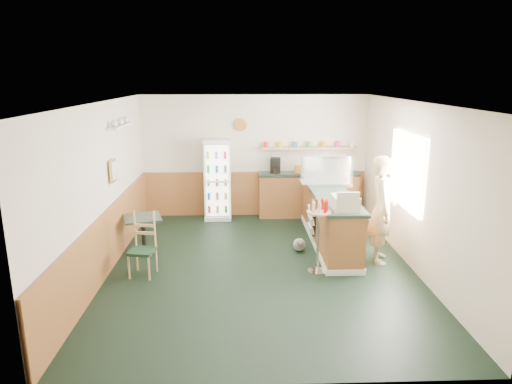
{
  "coord_description": "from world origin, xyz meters",
  "views": [
    {
      "loc": [
        -0.32,
        -7.06,
        3.09
      ],
      "look_at": [
        -0.05,
        0.6,
        1.14
      ],
      "focal_mm": 32.0,
      "sensor_mm": 36.0,
      "label": 1
    }
  ],
  "objects_px": {
    "display_case": "(326,171)",
    "cafe_chair": "(143,242)",
    "drinks_fridge": "(218,180)",
    "cafe_table": "(143,228)",
    "shopkeeper": "(382,210)",
    "cash_register": "(345,203)",
    "condiment_stand": "(318,226)"
  },
  "relations": [
    {
      "from": "display_case",
      "to": "cafe_table",
      "type": "height_order",
      "value": "display_case"
    },
    {
      "from": "drinks_fridge",
      "to": "display_case",
      "type": "relative_size",
      "value": 1.82
    },
    {
      "from": "cafe_table",
      "to": "cafe_chair",
      "type": "relative_size",
      "value": 0.76
    },
    {
      "from": "shopkeeper",
      "to": "cafe_table",
      "type": "height_order",
      "value": "shopkeeper"
    },
    {
      "from": "shopkeeper",
      "to": "cash_register",
      "type": "bearing_deg",
      "value": 124.54
    },
    {
      "from": "drinks_fridge",
      "to": "cafe_table",
      "type": "height_order",
      "value": "drinks_fridge"
    },
    {
      "from": "display_case",
      "to": "condiment_stand",
      "type": "distance_m",
      "value": 1.97
    },
    {
      "from": "cash_register",
      "to": "cafe_chair",
      "type": "distance_m",
      "value": 3.29
    },
    {
      "from": "drinks_fridge",
      "to": "cafe_chair",
      "type": "height_order",
      "value": "drinks_fridge"
    },
    {
      "from": "display_case",
      "to": "cafe_table",
      "type": "xyz_separation_m",
      "value": [
        -3.4,
        -0.95,
        -0.8
      ]
    },
    {
      "from": "shopkeeper",
      "to": "cafe_chair",
      "type": "height_order",
      "value": "shopkeeper"
    },
    {
      "from": "cash_register",
      "to": "cafe_table",
      "type": "distance_m",
      "value": 3.55
    },
    {
      "from": "shopkeeper",
      "to": "condiment_stand",
      "type": "bearing_deg",
      "value": 121.95
    },
    {
      "from": "cash_register",
      "to": "shopkeeper",
      "type": "distance_m",
      "value": 0.79
    },
    {
      "from": "display_case",
      "to": "cafe_chair",
      "type": "bearing_deg",
      "value": -150.81
    },
    {
      "from": "cafe_chair",
      "to": "drinks_fridge",
      "type": "bearing_deg",
      "value": 80.02
    },
    {
      "from": "cash_register",
      "to": "cafe_table",
      "type": "height_order",
      "value": "cash_register"
    },
    {
      "from": "display_case",
      "to": "cafe_chair",
      "type": "xyz_separation_m",
      "value": [
        -3.23,
        -1.81,
        -0.75
      ]
    },
    {
      "from": "display_case",
      "to": "shopkeeper",
      "type": "relative_size",
      "value": 0.53
    },
    {
      "from": "shopkeeper",
      "to": "cafe_chair",
      "type": "xyz_separation_m",
      "value": [
        -3.93,
        -0.38,
        -0.38
      ]
    },
    {
      "from": "display_case",
      "to": "drinks_fridge",
      "type": "bearing_deg",
      "value": 152.83
    },
    {
      "from": "drinks_fridge",
      "to": "cafe_table",
      "type": "xyz_separation_m",
      "value": [
        -1.23,
        -2.06,
        -0.4
      ]
    },
    {
      "from": "cafe_table",
      "to": "cafe_chair",
      "type": "xyz_separation_m",
      "value": [
        0.17,
        -0.86,
        0.05
      ]
    },
    {
      "from": "cash_register",
      "to": "cafe_table",
      "type": "xyz_separation_m",
      "value": [
        -3.4,
        0.78,
        -0.64
      ]
    },
    {
      "from": "cash_register",
      "to": "drinks_fridge",
      "type": "bearing_deg",
      "value": 125.88
    },
    {
      "from": "display_case",
      "to": "shopkeeper",
      "type": "distance_m",
      "value": 1.63
    },
    {
      "from": "cash_register",
      "to": "condiment_stand",
      "type": "relative_size",
      "value": 0.35
    },
    {
      "from": "cash_register",
      "to": "condiment_stand",
      "type": "bearing_deg",
      "value": -165.38
    },
    {
      "from": "drinks_fridge",
      "to": "shopkeeper",
      "type": "height_order",
      "value": "shopkeeper"
    },
    {
      "from": "cash_register",
      "to": "shopkeeper",
      "type": "bearing_deg",
      "value": 21.52
    },
    {
      "from": "drinks_fridge",
      "to": "cash_register",
      "type": "distance_m",
      "value": 3.58
    },
    {
      "from": "condiment_stand",
      "to": "cafe_table",
      "type": "distance_m",
      "value": 3.11
    }
  ]
}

